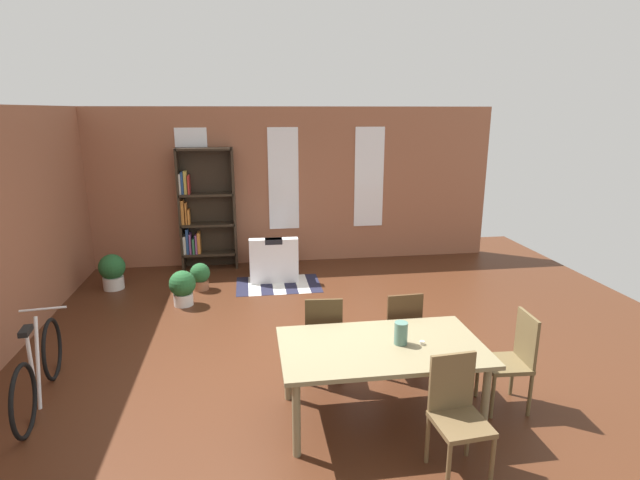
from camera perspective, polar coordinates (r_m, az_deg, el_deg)
The scene contains 19 objects.
ground_plane at distance 5.84m, azimuth -0.97°, elevation -13.73°, with size 10.17×10.17×0.00m, color #462414.
back_wall_brick at distance 9.19m, azimuth -4.25°, elevation 6.19°, with size 7.85×0.12×2.85m, color #9A5C42.
window_pane_0 at distance 9.12m, azimuth -14.36°, elevation 6.62°, with size 0.55×0.02×1.85m, color white.
window_pane_1 at distance 9.10m, azimuth -4.23°, elevation 7.02°, with size 0.55×0.02×1.85m, color white.
window_pane_2 at distance 9.35m, azimuth 5.67°, elevation 7.19°, with size 0.55×0.02×1.85m, color white.
dining_table at distance 4.62m, azimuth 7.08°, elevation -12.75°, with size 1.84×1.04×0.74m.
vase_on_table at distance 4.59m, azimuth 9.30°, elevation -10.55°, with size 0.12×0.12×0.21m, color #4C7266.
tealight_candle_0 at distance 4.64m, azimuth 11.69°, elevation -11.52°, with size 0.04×0.04×0.03m, color silver.
dining_chair_head_right at distance 5.15m, azimuth 21.37°, elevation -12.49°, with size 0.42×0.42×0.95m.
dining_chair_far_left at distance 5.26m, azimuth 0.34°, elevation -10.83°, with size 0.43×0.43×0.95m.
dining_chair_far_right at distance 5.44m, azimuth 9.23°, elevation -10.14°, with size 0.42×0.42×0.95m.
dining_chair_near_right at distance 4.21m, azimuth 15.50°, elevation -18.48°, with size 0.43×0.43×0.95m.
bookshelf_tall at distance 9.02m, azimuth -13.31°, elevation 3.29°, with size 0.98×0.31×2.16m.
armchair_white at distance 8.49m, azimuth -5.40°, elevation -2.47°, with size 0.81×0.81×0.75m.
bicycle_second at distance 5.66m, azimuth -29.66°, elevation -12.95°, with size 0.44×1.66×0.88m.
potted_plant_by_shelf at distance 8.56m, azimuth -22.82°, elevation -3.27°, with size 0.41×0.41×0.57m.
potted_plant_corner at distance 8.12m, azimuth -13.64°, elevation -4.03°, with size 0.32×0.32×0.43m.
potted_plant_window at distance 7.52m, azimuth -15.55°, elevation -5.21°, with size 0.38×0.38×0.52m.
striped_rug at distance 8.19m, azimuth -4.82°, elevation -5.14°, with size 1.37×0.92×0.01m.
Camera 1 is at (-0.65, -5.09, 2.78)m, focal length 27.77 mm.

